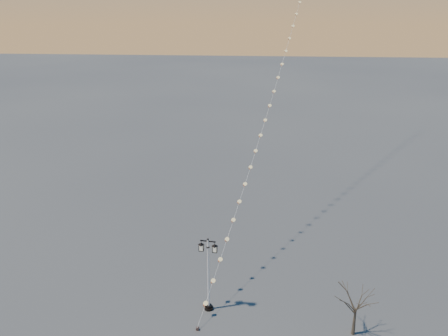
# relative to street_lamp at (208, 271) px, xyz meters

# --- Properties ---
(ground) EXTENTS (300.00, 300.00, 0.00)m
(ground) POSITION_rel_street_lamp_xyz_m (0.52, -1.73, -3.04)
(ground) COLOR #424343
(ground) RESTS_ON ground
(street_lamp) EXTENTS (1.39, 0.61, 5.49)m
(street_lamp) POSITION_rel_street_lamp_xyz_m (0.00, 0.00, 0.00)
(street_lamp) COLOR black
(street_lamp) RESTS_ON ground
(bare_tree) EXTENTS (2.15, 2.15, 3.57)m
(bare_tree) POSITION_rel_street_lamp_xyz_m (9.47, -1.82, -0.56)
(bare_tree) COLOR #3B3327
(bare_tree) RESTS_ON ground
(kite_train) EXTENTS (12.56, 45.72, 34.28)m
(kite_train) POSITION_rel_street_lamp_xyz_m (5.49, 20.33, 14.01)
(kite_train) COLOR #372722
(kite_train) RESTS_ON ground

